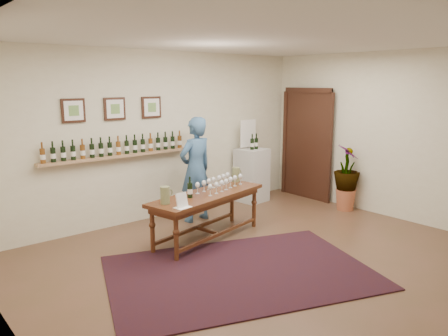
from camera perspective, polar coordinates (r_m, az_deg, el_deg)
ground at (r=5.88m, az=5.12°, el=-11.75°), size 6.00×6.00×0.00m
room_shell at (r=8.31m, az=6.49°, el=3.03°), size 6.00×6.00×6.00m
rug at (r=5.47m, az=2.11°, el=-13.44°), size 3.67×3.06×0.02m
tasting_table at (r=6.39m, az=-2.17°, el=-4.24°), size 2.04×1.02×0.69m
table_glasses at (r=6.61m, az=-0.54°, el=-1.98°), size 1.30×0.67×0.18m
table_bottles at (r=6.14m, az=-4.75°, el=-2.46°), size 0.30×0.21×0.30m
pitcher_left at (r=5.85m, az=-7.71°, el=-3.54°), size 0.16×0.16×0.23m
pitcher_right at (r=7.09m, az=1.56°, el=-0.86°), size 0.19×0.19×0.23m
menu_card at (r=5.67m, az=-5.53°, el=-4.20°), size 0.23×0.18×0.19m
display_pedestal at (r=8.48m, az=3.63°, el=-0.92°), size 0.56×0.56×1.03m
pedestal_bottles at (r=8.32m, az=3.97°, el=3.54°), size 0.32×0.11×0.32m
info_sign at (r=8.44m, az=3.16°, el=4.54°), size 0.42×0.06×0.58m
potted_plant at (r=8.15m, az=15.72°, el=-1.21°), size 0.77×0.77×1.03m
person at (r=7.20m, az=-3.71°, el=-0.21°), size 0.66×0.46×1.74m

